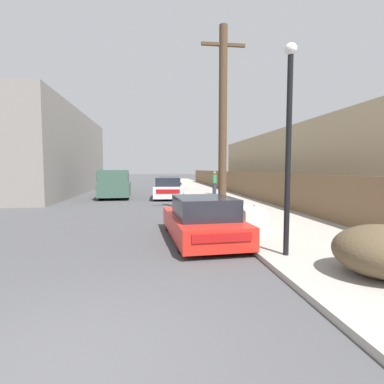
{
  "coord_description": "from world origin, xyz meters",
  "views": [
    {
      "loc": [
        0.87,
        -3.0,
        2.03
      ],
      "look_at": [
        2.6,
        10.31,
        0.98
      ],
      "focal_mm": 28.0,
      "sensor_mm": 36.0,
      "label": 1
    }
  ],
  "objects_px": {
    "parked_sports_car_red": "(202,220)",
    "pickup_truck": "(115,184)",
    "street_lamp": "(289,134)",
    "brush_pile": "(384,251)",
    "car_parked_far": "(169,184)",
    "utility_pole": "(223,120)",
    "pedestrian": "(214,182)",
    "car_parked_mid": "(168,189)",
    "discarded_fridge": "(252,218)"
  },
  "relations": [
    {
      "from": "brush_pile",
      "to": "pickup_truck",
      "type": "bearing_deg",
      "value": 112.02
    },
    {
      "from": "discarded_fridge",
      "to": "brush_pile",
      "type": "bearing_deg",
      "value": -69.73
    },
    {
      "from": "parked_sports_car_red",
      "to": "utility_pole",
      "type": "bearing_deg",
      "value": 65.22
    },
    {
      "from": "car_parked_far",
      "to": "discarded_fridge",
      "type": "bearing_deg",
      "value": -85.75
    },
    {
      "from": "car_parked_mid",
      "to": "pedestrian",
      "type": "distance_m",
      "value": 4.01
    },
    {
      "from": "parked_sports_car_red",
      "to": "car_parked_mid",
      "type": "height_order",
      "value": "car_parked_mid"
    },
    {
      "from": "parked_sports_car_red",
      "to": "car_parked_far",
      "type": "xyz_separation_m",
      "value": [
        0.13,
        19.85,
        0.05
      ]
    },
    {
      "from": "utility_pole",
      "to": "street_lamp",
      "type": "height_order",
      "value": "utility_pole"
    },
    {
      "from": "car_parked_far",
      "to": "street_lamp",
      "type": "distance_m",
      "value": 22.13
    },
    {
      "from": "discarded_fridge",
      "to": "parked_sports_car_red",
      "type": "distance_m",
      "value": 1.9
    },
    {
      "from": "parked_sports_car_red",
      "to": "pedestrian",
      "type": "height_order",
      "value": "pedestrian"
    },
    {
      "from": "discarded_fridge",
      "to": "pickup_truck",
      "type": "height_order",
      "value": "pickup_truck"
    },
    {
      "from": "car_parked_far",
      "to": "street_lamp",
      "type": "xyz_separation_m",
      "value": [
        1.41,
        -21.98,
        2.15
      ]
    },
    {
      "from": "pedestrian",
      "to": "discarded_fridge",
      "type": "bearing_deg",
      "value": -96.5
    },
    {
      "from": "car_parked_mid",
      "to": "utility_pole",
      "type": "distance_m",
      "value": 9.05
    },
    {
      "from": "discarded_fridge",
      "to": "pedestrian",
      "type": "height_order",
      "value": "pedestrian"
    },
    {
      "from": "street_lamp",
      "to": "brush_pile",
      "type": "bearing_deg",
      "value": -52.02
    },
    {
      "from": "parked_sports_car_red",
      "to": "car_parked_far",
      "type": "bearing_deg",
      "value": 85.89
    },
    {
      "from": "car_parked_mid",
      "to": "pedestrian",
      "type": "relative_size",
      "value": 2.51
    },
    {
      "from": "pickup_truck",
      "to": "pedestrian",
      "type": "xyz_separation_m",
      "value": [
        7.22,
        0.87,
        0.04
      ]
    },
    {
      "from": "pickup_truck",
      "to": "utility_pole",
      "type": "distance_m",
      "value": 11.05
    },
    {
      "from": "parked_sports_car_red",
      "to": "brush_pile",
      "type": "height_order",
      "value": "parked_sports_car_red"
    },
    {
      "from": "car_parked_far",
      "to": "pedestrian",
      "type": "bearing_deg",
      "value": -63.51
    },
    {
      "from": "pedestrian",
      "to": "utility_pole",
      "type": "bearing_deg",
      "value": -99.84
    },
    {
      "from": "car_parked_mid",
      "to": "brush_pile",
      "type": "height_order",
      "value": "car_parked_mid"
    },
    {
      "from": "utility_pole",
      "to": "pedestrian",
      "type": "xyz_separation_m",
      "value": [
        1.72,
        9.94,
        -3.03
      ]
    },
    {
      "from": "discarded_fridge",
      "to": "brush_pile",
      "type": "distance_m",
      "value": 4.48
    },
    {
      "from": "discarded_fridge",
      "to": "utility_pole",
      "type": "bearing_deg",
      "value": 102.43
    },
    {
      "from": "brush_pile",
      "to": "parked_sports_car_red",
      "type": "bearing_deg",
      "value": 126.74
    },
    {
      "from": "pedestrian",
      "to": "pickup_truck",
      "type": "bearing_deg",
      "value": -173.16
    },
    {
      "from": "car_parked_mid",
      "to": "parked_sports_car_red",
      "type": "bearing_deg",
      "value": -85.8
    },
    {
      "from": "pickup_truck",
      "to": "brush_pile",
      "type": "height_order",
      "value": "pickup_truck"
    },
    {
      "from": "car_parked_far",
      "to": "utility_pole",
      "type": "bearing_deg",
      "value": -85.68
    },
    {
      "from": "car_parked_far",
      "to": "utility_pole",
      "type": "relative_size",
      "value": 0.55
    },
    {
      "from": "car_parked_far",
      "to": "car_parked_mid",
      "type": "bearing_deg",
      "value": -94.33
    },
    {
      "from": "car_parked_far",
      "to": "brush_pile",
      "type": "distance_m",
      "value": 23.58
    },
    {
      "from": "discarded_fridge",
      "to": "street_lamp",
      "type": "distance_m",
      "value": 3.72
    },
    {
      "from": "car_parked_mid",
      "to": "utility_pole",
      "type": "height_order",
      "value": "utility_pole"
    },
    {
      "from": "street_lamp",
      "to": "utility_pole",
      "type": "bearing_deg",
      "value": 90.46
    },
    {
      "from": "parked_sports_car_red",
      "to": "pickup_truck",
      "type": "distance_m",
      "value": 13.55
    },
    {
      "from": "street_lamp",
      "to": "brush_pile",
      "type": "height_order",
      "value": "street_lamp"
    },
    {
      "from": "discarded_fridge",
      "to": "street_lamp",
      "type": "bearing_deg",
      "value": -85.78
    },
    {
      "from": "parked_sports_car_red",
      "to": "street_lamp",
      "type": "relative_size",
      "value": 0.94
    },
    {
      "from": "pickup_truck",
      "to": "brush_pile",
      "type": "distance_m",
      "value": 17.84
    },
    {
      "from": "brush_pile",
      "to": "pedestrian",
      "type": "height_order",
      "value": "pedestrian"
    },
    {
      "from": "discarded_fridge",
      "to": "street_lamp",
      "type": "relative_size",
      "value": 0.41
    },
    {
      "from": "car_parked_mid",
      "to": "street_lamp",
      "type": "bearing_deg",
      "value": -79.92
    },
    {
      "from": "discarded_fridge",
      "to": "brush_pile",
      "type": "relative_size",
      "value": 1.06
    },
    {
      "from": "pickup_truck",
      "to": "discarded_fridge",
      "type": "bearing_deg",
      "value": 112.22
    },
    {
      "from": "car_parked_mid",
      "to": "car_parked_far",
      "type": "height_order",
      "value": "car_parked_mid"
    }
  ]
}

